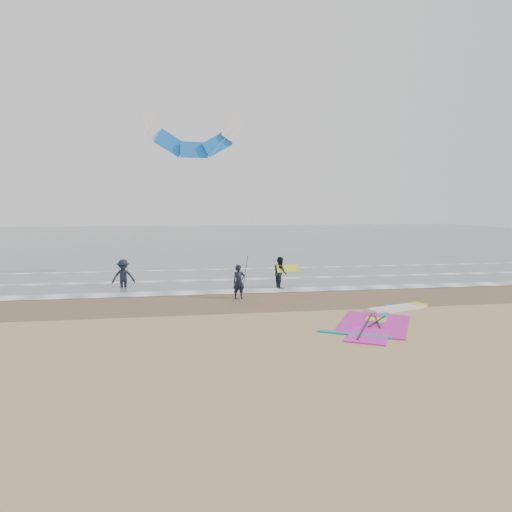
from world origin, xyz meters
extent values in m
plane|color=tan|center=(0.00, 0.00, 0.00)|extent=(120.00, 120.00, 0.00)
cube|color=#47605E|center=(0.00, 48.00, 0.01)|extent=(120.00, 80.00, 0.02)
cube|color=brown|center=(0.00, 6.00, 0.00)|extent=(120.00, 5.00, 0.01)
cube|color=white|center=(0.00, 8.20, 0.03)|extent=(120.00, 1.20, 0.02)
cube|color=white|center=(0.00, 12.00, 0.03)|extent=(120.00, 0.70, 0.02)
cube|color=white|center=(0.00, 16.50, 0.03)|extent=(120.00, 0.50, 0.01)
cube|color=white|center=(4.62, 3.15, 0.07)|extent=(2.79, 1.48, 0.13)
cube|color=yellow|center=(5.81, 3.53, 0.07)|extent=(0.67, 0.77, 0.14)
cube|color=#D51BA9|center=(2.66, 0.98, 0.02)|extent=(3.81, 4.20, 0.04)
cube|color=#D51BA9|center=(1.85, -0.44, 0.02)|extent=(2.11, 2.34, 0.05)
cube|color=#0C8C99|center=(3.75, 2.39, 0.03)|extent=(1.94, 3.13, 0.05)
cube|color=#0C8C99|center=(1.41, -0.22, 0.03)|extent=(2.28, 1.46, 0.05)
cube|color=yellow|center=(2.99, 1.52, 0.03)|extent=(0.98, 0.94, 0.06)
cylinder|color=black|center=(2.23, 0.76, 0.05)|extent=(2.01, 3.42, 0.07)
cylinder|color=black|center=(2.88, 1.19, 0.08)|extent=(1.34, 1.48, 0.04)
cylinder|color=black|center=(2.88, 1.19, 0.08)|extent=(0.65, 1.87, 0.04)
imported|color=black|center=(-1.74, 6.47, 0.82)|extent=(0.66, 0.51, 1.63)
imported|color=black|center=(0.80, 8.96, 0.85)|extent=(0.77, 0.92, 1.70)
imported|color=black|center=(-7.53, 10.33, 0.95)|extent=(1.31, 0.87, 1.89)
cylinder|color=black|center=(-1.44, 6.47, 1.20)|extent=(0.17, 0.86, 1.82)
cube|color=yellow|center=(1.20, 8.86, 1.07)|extent=(1.30, 0.51, 0.39)
cube|color=white|center=(-6.01, 13.59, 9.17)|extent=(1.65, 0.37, 1.93)
cube|color=blue|center=(-4.98, 13.59, 8.14)|extent=(1.92, 0.41, 1.66)
cube|color=blue|center=(-3.57, 13.59, 7.76)|extent=(1.68, 0.37, 0.94)
cube|color=blue|center=(-2.17, 13.59, 8.14)|extent=(1.92, 0.41, 1.66)
cube|color=white|center=(-1.13, 13.59, 9.17)|extent=(1.65, 0.37, 1.93)
cylinder|color=beige|center=(-6.77, 11.96, 5.23)|extent=(1.53, 3.28, 7.89)
cylinder|color=beige|center=(-4.33, 11.96, 5.23)|extent=(6.41, 3.28, 7.89)
camera|label=1|loc=(-4.30, -14.70, 4.40)|focal=32.00mm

